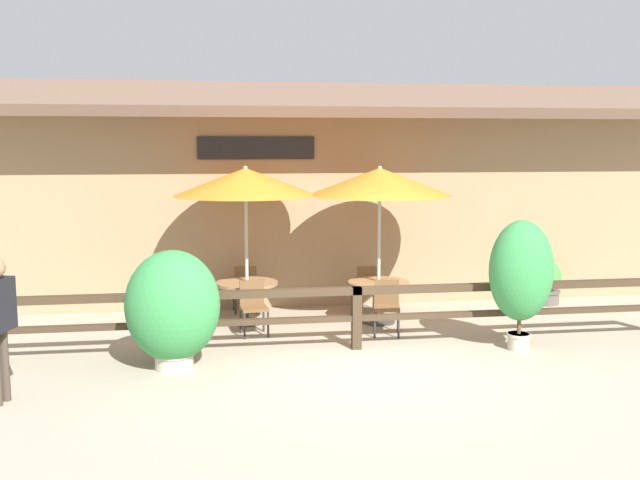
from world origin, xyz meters
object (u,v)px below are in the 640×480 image
object	(u,v)px
patio_umbrella_middle	(380,182)
potted_plant_tall_tropical	(173,307)
dining_table_near	(247,290)
chair_near_wallside	(245,286)
chair_middle_streetside	(387,304)
potted_plant_corner_fern	(545,282)
potted_plant_broad_leaf	(521,272)
dining_table_middle	(379,290)
chair_middle_wallside	(366,286)
chair_near_streetside	(253,304)
patio_umbrella_near	(246,182)

from	to	relation	value
patio_umbrella_middle	potted_plant_tall_tropical	bearing A→B (deg)	-148.26
dining_table_near	chair_near_wallside	distance (m)	0.78
chair_middle_streetside	potted_plant_tall_tropical	size ratio (longest dim) A/B	0.53
potted_plant_tall_tropical	potted_plant_corner_fern	bearing A→B (deg)	23.96
chair_near_wallside	potted_plant_broad_leaf	distance (m)	5.02
dining_table_near	potted_plant_broad_leaf	xyz separation A→B (m)	(3.97, -2.21, 0.60)
patio_umbrella_middle	dining_table_middle	world-z (taller)	patio_umbrella_middle
patio_umbrella_middle	potted_plant_tall_tropical	world-z (taller)	patio_umbrella_middle
potted_plant_tall_tropical	chair_middle_streetside	bearing A→B (deg)	21.54
dining_table_near	potted_plant_tall_tropical	bearing A→B (deg)	-115.13
chair_middle_wallside	potted_plant_broad_leaf	bearing A→B (deg)	124.12
potted_plant_broad_leaf	potted_plant_tall_tropical	bearing A→B (deg)	-178.11
chair_near_streetside	potted_plant_corner_fern	distance (m)	5.89
potted_plant_corner_fern	potted_plant_tall_tropical	bearing A→B (deg)	-156.04
potted_plant_tall_tropical	dining_table_near	bearing A→B (deg)	64.87
dining_table_near	potted_plant_corner_fern	distance (m)	5.81
patio_umbrella_middle	dining_table_middle	bearing A→B (deg)	0.00
patio_umbrella_near	potted_plant_tall_tropical	bearing A→B (deg)	-115.13
chair_middle_streetside	chair_middle_wallside	size ratio (longest dim) A/B	1.00
chair_middle_streetside	potted_plant_broad_leaf	distance (m)	2.21
patio_umbrella_near	dining_table_middle	distance (m)	2.93
patio_umbrella_middle	chair_near_streetside	bearing A→B (deg)	-167.64
dining_table_middle	chair_middle_wallside	distance (m)	0.77
dining_table_near	patio_umbrella_middle	distance (m)	2.93
dining_table_near	chair_near_streetside	world-z (taller)	chair_near_streetside
chair_middle_wallside	potted_plant_broad_leaf	size ratio (longest dim) A/B	0.45
dining_table_middle	chair_middle_streetside	size ratio (longest dim) A/B	1.21
chair_middle_wallside	dining_table_near	bearing A→B (deg)	12.86
patio_umbrella_near	dining_table_middle	xyz separation A→B (m)	(2.25, -0.30, -1.86)
chair_middle_streetside	patio_umbrella_near	bearing A→B (deg)	167.36
chair_near_streetside	patio_umbrella_middle	size ratio (longest dim) A/B	0.32
potted_plant_broad_leaf	chair_near_wallside	bearing A→B (deg)	143.12
potted_plant_broad_leaf	patio_umbrella_middle	bearing A→B (deg)	131.95
chair_near_streetside	chair_near_wallside	xyz separation A→B (m)	(-0.07, 1.55, 0.00)
patio_umbrella_near	dining_table_middle	size ratio (longest dim) A/B	2.55
potted_plant_tall_tropical	patio_umbrella_middle	bearing A→B (deg)	31.74
potted_plant_broad_leaf	potted_plant_corner_fern	size ratio (longest dim) A/B	2.31
potted_plant_broad_leaf	dining_table_near	bearing A→B (deg)	150.91
patio_umbrella_near	chair_near_streetside	distance (m)	2.09
chair_near_wallside	chair_middle_streetside	world-z (taller)	same
patio_umbrella_middle	dining_table_middle	size ratio (longest dim) A/B	2.55
patio_umbrella_near	chair_near_streetside	size ratio (longest dim) A/B	3.09
chair_middle_streetside	potted_plant_tall_tropical	distance (m)	3.59
dining_table_middle	potted_plant_broad_leaf	distance (m)	2.64
potted_plant_broad_leaf	patio_umbrella_near	bearing A→B (deg)	150.91
dining_table_near	chair_near_wallside	world-z (taller)	chair_near_wallside
dining_table_middle	chair_near_streetside	bearing A→B (deg)	-167.64
potted_plant_broad_leaf	potted_plant_tall_tropical	world-z (taller)	potted_plant_broad_leaf
dining_table_middle	chair_middle_streetside	distance (m)	0.78
patio_umbrella_middle	chair_middle_streetside	xyz separation A→B (m)	(-0.04, -0.77, -1.94)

